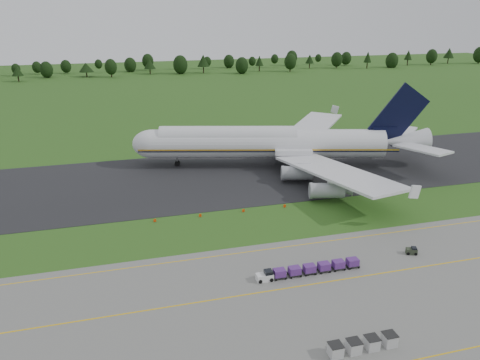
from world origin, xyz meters
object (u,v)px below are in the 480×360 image
object	(u,v)px
baggage_train	(307,269)
uld_row	(363,345)
utility_cart	(411,251)
edge_markers	(222,213)
aircraft	(273,143)

from	to	relation	value
baggage_train	uld_row	world-z (taller)	uld_row
baggage_train	utility_cart	world-z (taller)	baggage_train
uld_row	edge_markers	size ratio (longest dim) A/B	0.33
utility_cart	edge_markers	world-z (taller)	utility_cart
baggage_train	utility_cart	distance (m)	19.34
aircraft	edge_markers	xyz separation A→B (m)	(-19.91, -26.57, -5.90)
aircraft	edge_markers	distance (m)	33.72
aircraft	utility_cart	bearing A→B (deg)	-82.10
uld_row	edge_markers	xyz separation A→B (m)	(-7.23, 43.09, -0.59)
edge_markers	utility_cart	bearing A→B (deg)	-41.78
baggage_train	edge_markers	world-z (taller)	baggage_train
baggage_train	aircraft	bearing A→B (deg)	76.68
utility_cart	edge_markers	distance (m)	36.12
aircraft	baggage_train	size ratio (longest dim) A/B	4.56
aircraft	utility_cart	size ratio (longest dim) A/B	38.12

